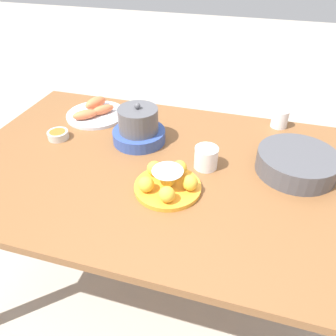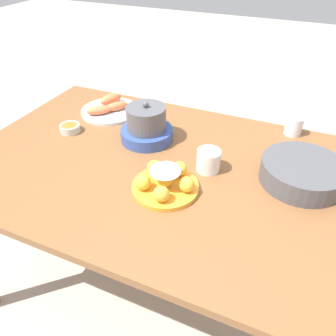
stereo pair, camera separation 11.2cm
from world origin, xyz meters
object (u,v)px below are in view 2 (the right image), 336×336
Objects in this scene: cake_plate at (165,182)px; cup_near at (208,160)px; seafood_platter at (110,108)px; dining_table at (170,184)px; cup_far at (294,126)px; serving_bowl at (302,172)px; warming_pot at (147,126)px; sauce_bowl at (70,128)px.

cup_near is (0.10, 0.16, 0.01)m from cake_plate.
cup_near is (0.56, -0.25, 0.02)m from seafood_platter.
cake_plate reaches higher than dining_table.
cup_far is at bearing 57.36° from cake_plate.
dining_table is at bearing -164.80° from cup_near.
cup_near is at bearing -168.65° from serving_bowl.
warming_pot is (-0.54, -0.28, 0.02)m from cup_far.
dining_table is 6.91× the size of cake_plate.
dining_table is 18.28× the size of cup_near.
warming_pot is (-0.20, 0.26, 0.03)m from cake_plate.
cup_near is at bearing -123.15° from cup_far.
cup_near is 0.40× the size of warming_pot.
dining_table is 18.37× the size of sauce_bowl.
cup_near is at bearing 15.20° from dining_table.
warming_pot reaches higher than seafood_platter.
seafood_platter is at bearing 151.04° from warming_pot.
seafood_platter is at bearing 168.03° from serving_bowl.
cake_plate is at bearing -151.54° from serving_bowl.
serving_bowl is (0.44, 0.10, 0.12)m from dining_table.
cup_near is 0.46m from cup_far.
dining_table is 0.47m from serving_bowl.
serving_bowl is (0.41, 0.22, 0.01)m from cake_plate.
sauce_bowl is 1.00× the size of cup_near.
cup_far is (0.25, 0.38, -0.00)m from cup_near.
cup_far reaches higher than serving_bowl.
dining_table is 0.17m from cake_plate.
dining_table is 0.58m from cup_far.
cake_plate is at bearing -74.76° from dining_table.
serving_bowl is 0.61m from warming_pot.
warming_pot is at bearing 161.31° from cup_near.
cup_far is 0.37× the size of warming_pot.
seafood_platter is (-0.43, 0.28, 0.10)m from dining_table.
serving_bowl is 0.33m from cup_far.
cake_plate reaches higher than sauce_bowl.
sauce_bowl is at bearing -157.69° from cup_far.
seafood_platter is at bearing 138.78° from cake_plate.
warming_pot is at bearing 140.28° from dining_table.
dining_table is at bearing -7.02° from sauce_bowl.
sauce_bowl is 0.34m from warming_pot.
cup_far is at bearing 56.85° from cup_near.
cake_plate reaches higher than seafood_platter.
cake_plate is 0.47m from serving_bowl.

